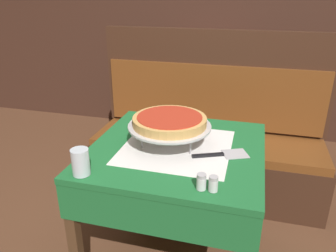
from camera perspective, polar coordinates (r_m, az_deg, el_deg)
The scene contains 11 objects.
dining_table_front at distance 1.70m, azimuth 1.53°, elevation -7.15°, with size 0.85×0.85×0.77m.
dining_table_rear at distance 3.15m, azimuth 6.56°, elevation 7.21°, with size 0.66×0.66×0.77m.
booth_bench at distance 2.58m, azimuth 6.81°, elevation -4.00°, with size 1.73×0.52×1.23m.
back_wall_panel at distance 3.53m, azimuth 10.07°, elevation 17.62°, with size 6.00×0.04×2.40m, color #3D2319.
pizza_pan_stand at distance 1.62m, azimuth 0.28°, elevation -0.14°, with size 0.41×0.41×0.11m.
deep_dish_pizza at distance 1.61m, azimuth 0.28°, elevation 0.93°, with size 0.36×0.36×0.04m.
pizza_server at distance 1.58m, azimuth 9.51°, elevation -4.91°, with size 0.27×0.16×0.01m.
water_glass_near at distance 1.43m, azimuth -14.99°, elevation -6.08°, with size 0.08×0.08×0.12m.
salt_shaker at distance 1.30m, azimuth 5.83°, elevation -9.64°, with size 0.04×0.04×0.07m.
pepper_shaker at distance 1.30m, azimuth 7.89°, elevation -9.95°, with size 0.04×0.04×0.06m.
condiment_caddy at distance 3.10m, azimuth 7.17°, elevation 9.82°, with size 0.14×0.14×0.15m.
Camera 1 is at (0.34, -1.43, 1.50)m, focal length 35.00 mm.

